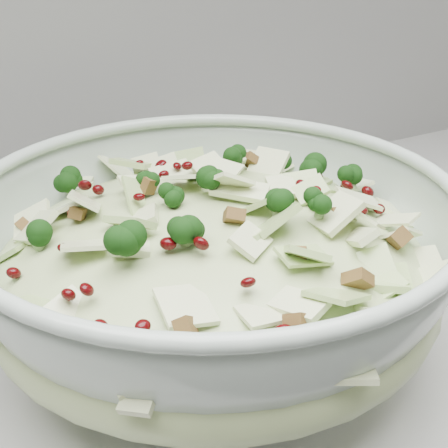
% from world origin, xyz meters
% --- Properties ---
extents(mixing_bowl, '(0.53, 0.53, 0.17)m').
position_xyz_m(mixing_bowl, '(0.02, 1.60, 0.99)').
color(mixing_bowl, '#A1B1A4').
rests_on(mixing_bowl, counter).
extents(salad, '(0.51, 0.51, 0.17)m').
position_xyz_m(salad, '(0.02, 1.60, 1.01)').
color(salad, '#C3D693').
rests_on(salad, mixing_bowl).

